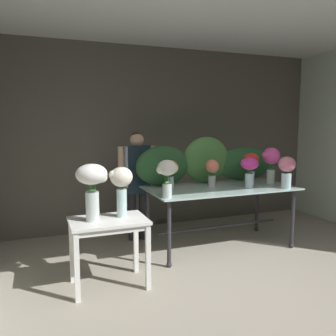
{
  "coord_description": "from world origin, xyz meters",
  "views": [
    {
      "loc": [
        -2.05,
        -2.31,
        1.74
      ],
      "look_at": [
        -0.55,
        1.59,
        1.19
      ],
      "focal_mm": 37.24,
      "sensor_mm": 36.0,
      "label": 1
    }
  ],
  "objects": [
    {
      "name": "vase_rosy_roses",
      "position": [
        1.11,
        1.45,
        1.1
      ],
      "size": [
        0.23,
        0.23,
        0.43
      ],
      "color": "silver",
      "rests_on": "display_table_glass"
    },
    {
      "name": "vase_white_roses_tall",
      "position": [
        -1.52,
        1.22,
        1.12
      ],
      "size": [
        0.33,
        0.32,
        0.59
      ],
      "color": "silver",
      "rests_on": "side_table_white"
    },
    {
      "name": "florist",
      "position": [
        -0.66,
        2.54,
        0.98
      ],
      "size": [
        0.57,
        0.24,
        1.59
      ],
      "color": "#232328",
      "rests_on": "ground"
    },
    {
      "name": "display_table_glass",
      "position": [
        0.32,
        1.85,
        0.73
      ],
      "size": [
        2.03,
        1.02,
        0.85
      ],
      "color": "#AAC8C1",
      "rests_on": "ground"
    },
    {
      "name": "side_table_white",
      "position": [
        -1.36,
        1.22,
        0.63
      ],
      "size": [
        0.8,
        0.55,
        0.73
      ],
      "color": "white",
      "rests_on": "ground"
    },
    {
      "name": "vase_magenta_lilies",
      "position": [
        0.67,
        1.68,
        1.12
      ],
      "size": [
        0.26,
        0.24,
        0.42
      ],
      "color": "silver",
      "rests_on": "display_table_glass"
    },
    {
      "name": "foliage_backdrop",
      "position": [
        0.31,
        2.24,
        1.14
      ],
      "size": [
        2.26,
        0.24,
        0.68
      ],
      "color": "#28562D",
      "rests_on": "display_table_glass"
    },
    {
      "name": "vase_scarlet_peonies",
      "position": [
        0.84,
        1.88,
        1.15
      ],
      "size": [
        0.22,
        0.2,
        0.45
      ],
      "color": "silver",
      "rests_on": "display_table_glass"
    },
    {
      "name": "vase_ivory_anemones",
      "position": [
        -0.61,
        1.47,
        1.15
      ],
      "size": [
        0.27,
        0.23,
        0.45
      ],
      "color": "silver",
      "rests_on": "display_table_glass"
    },
    {
      "name": "vase_sunset_snapdragons",
      "position": [
        -0.35,
        2.02,
        1.09
      ],
      "size": [
        0.22,
        0.22,
        0.38
      ],
      "color": "silver",
      "rests_on": "display_table_glass"
    },
    {
      "name": "ceiling_slab",
      "position": [
        0.0,
        1.61,
        3.01
      ],
      "size": [
        5.82,
        3.35,
        0.12
      ],
      "primitive_type": "cube",
      "color": "silver",
      "rests_on": "wall_back"
    },
    {
      "name": "vase_coral_ranunculus",
      "position": [
        0.25,
        1.94,
        1.07
      ],
      "size": [
        0.19,
        0.19,
        0.37
      ],
      "color": "silver",
      "rests_on": "display_table_glass"
    },
    {
      "name": "vase_cream_lisianthus_tall",
      "position": [
        -1.21,
        1.27,
        1.08
      ],
      "size": [
        0.26,
        0.24,
        0.54
      ],
      "color": "silver",
      "rests_on": "side_table_white"
    },
    {
      "name": "vase_fuchsia_dahlias",
      "position": [
        1.13,
        1.82,
        1.2
      ],
      "size": [
        0.28,
        0.25,
        0.53
      ],
      "color": "silver",
      "rests_on": "display_table_glass"
    },
    {
      "name": "ground_plane",
      "position": [
        0.0,
        1.61,
        0.0
      ],
      "size": [
        7.41,
        7.41,
        0.0
      ],
      "primitive_type": "plane",
      "color": "#9E9384"
    },
    {
      "name": "wall_back",
      "position": [
        0.0,
        3.23,
        1.47
      ],
      "size": [
        5.7,
        0.12,
        2.95
      ],
      "primitive_type": "cube",
      "color": "#5B564C",
      "rests_on": "ground"
    }
  ]
}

